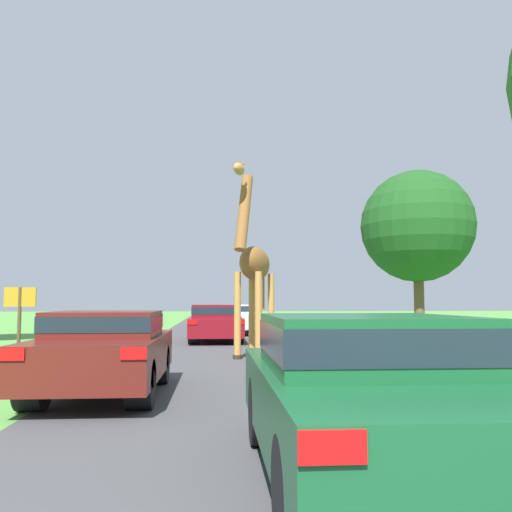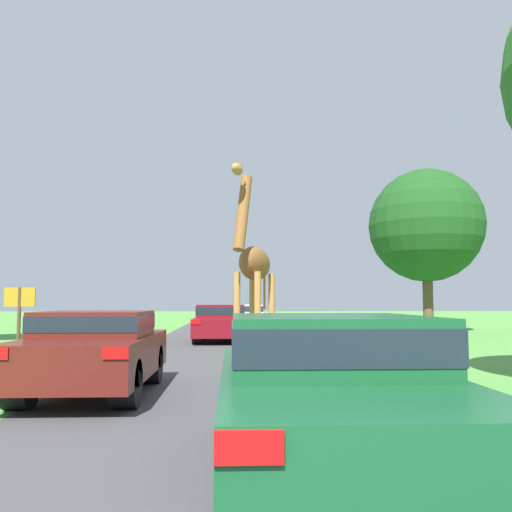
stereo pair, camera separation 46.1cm
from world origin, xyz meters
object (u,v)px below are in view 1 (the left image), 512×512
(car_lead_maroon, at_px, (364,391))
(car_queue_left, at_px, (239,318))
(car_queue_right, at_px, (105,349))
(giraffe_near_road, at_px, (254,267))
(tree_left_edge, at_px, (417,227))
(car_far_ahead, at_px, (216,322))
(sign_post, at_px, (20,312))

(car_lead_maroon, height_order, car_queue_left, car_lead_maroon)
(car_lead_maroon, bearing_deg, car_queue_right, 124.52)
(car_queue_left, bearing_deg, giraffe_near_road, -90.29)
(giraffe_near_road, distance_m, car_queue_right, 6.64)
(tree_left_edge, bearing_deg, car_queue_right, -124.71)
(car_queue_left, xyz_separation_m, car_far_ahead, (-1.07, -4.83, -0.01))
(car_queue_left, xyz_separation_m, sign_post, (-5.52, -12.87, 0.54))
(tree_left_edge, bearing_deg, car_far_ahead, -151.15)
(car_queue_right, bearing_deg, car_queue_left, 80.03)
(car_lead_maroon, distance_m, sign_post, 9.87)
(giraffe_near_road, bearing_deg, sign_post, 41.89)
(car_far_ahead, distance_m, tree_left_edge, 12.35)
(car_lead_maroon, xyz_separation_m, car_queue_right, (-3.07, 4.46, -0.02))
(car_lead_maroon, xyz_separation_m, sign_post, (-5.69, 8.04, 0.52))
(giraffe_near_road, xyz_separation_m, sign_post, (-5.46, -2.17, -1.20))
(car_lead_maroon, height_order, sign_post, sign_post)
(car_queue_left, distance_m, sign_post, 14.01)
(car_lead_maroon, relative_size, sign_post, 2.29)
(car_queue_left, bearing_deg, sign_post, -113.20)
(car_far_ahead, bearing_deg, giraffe_near_road, -80.22)
(car_queue_left, distance_m, car_far_ahead, 4.94)
(car_lead_maroon, xyz_separation_m, tree_left_edge, (8.82, 21.63, 4.50))
(giraffe_near_road, distance_m, tree_left_edge, 14.83)
(giraffe_near_road, distance_m, car_far_ahead, 6.21)
(car_queue_right, relative_size, car_far_ahead, 0.96)
(car_lead_maroon, relative_size, car_queue_right, 1.05)
(car_queue_right, relative_size, tree_left_edge, 0.50)
(car_far_ahead, xyz_separation_m, tree_left_edge, (10.06, 5.54, 4.53))
(car_far_ahead, xyz_separation_m, sign_post, (-4.45, -8.04, 0.55))
(car_queue_left, xyz_separation_m, tree_left_edge, (9.00, 0.71, 4.52))
(car_far_ahead, bearing_deg, sign_post, -118.96)
(car_queue_left, bearing_deg, car_lead_maroon, -89.51)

